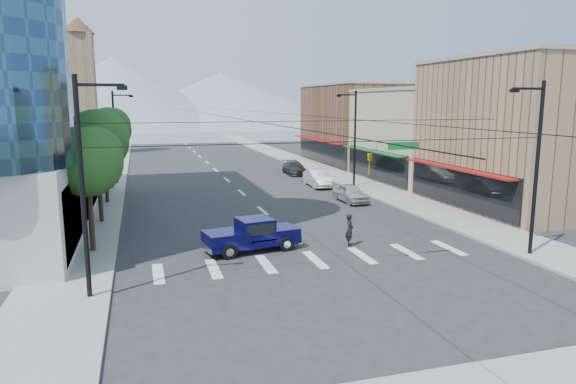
% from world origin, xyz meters
% --- Properties ---
extents(ground, '(160.00, 160.00, 0.00)m').
position_xyz_m(ground, '(0.00, 0.00, 0.00)').
color(ground, '#28282B').
rests_on(ground, ground).
extents(sidewalk_left, '(4.00, 120.00, 0.15)m').
position_xyz_m(sidewalk_left, '(-12.00, 40.00, 0.07)').
color(sidewalk_left, gray).
rests_on(sidewalk_left, ground).
extents(sidewalk_right, '(4.00, 120.00, 0.15)m').
position_xyz_m(sidewalk_right, '(12.00, 40.00, 0.07)').
color(sidewalk_right, gray).
rests_on(sidewalk_right, ground).
extents(shop_near, '(12.00, 14.00, 11.00)m').
position_xyz_m(shop_near, '(20.00, 10.00, 5.50)').
color(shop_near, '#8C6B4C').
rests_on(shop_near, ground).
extents(shop_mid, '(12.00, 14.00, 9.00)m').
position_xyz_m(shop_mid, '(20.00, 24.00, 4.50)').
color(shop_mid, tan).
rests_on(shop_mid, ground).
extents(shop_far, '(12.00, 18.00, 10.00)m').
position_xyz_m(shop_far, '(20.00, 40.00, 5.00)').
color(shop_far, brown).
rests_on(shop_far, ground).
extents(clock_tower, '(4.80, 4.80, 20.40)m').
position_xyz_m(clock_tower, '(-16.50, 62.00, 10.64)').
color(clock_tower, '#8C6B4C').
rests_on(clock_tower, ground).
extents(mountain_left, '(80.00, 80.00, 22.00)m').
position_xyz_m(mountain_left, '(-15.00, 150.00, 11.00)').
color(mountain_left, gray).
rests_on(mountain_left, ground).
extents(mountain_right, '(90.00, 90.00, 18.00)m').
position_xyz_m(mountain_right, '(20.00, 160.00, 9.00)').
color(mountain_right, gray).
rests_on(mountain_right, ground).
extents(tree_near, '(3.65, 3.64, 6.71)m').
position_xyz_m(tree_near, '(-11.07, 6.10, 4.99)').
color(tree_near, black).
rests_on(tree_near, ground).
extents(tree_midnear, '(4.09, 4.09, 7.52)m').
position_xyz_m(tree_midnear, '(-11.07, 13.10, 5.59)').
color(tree_midnear, black).
rests_on(tree_midnear, ground).
extents(tree_midfar, '(3.65, 3.64, 6.71)m').
position_xyz_m(tree_midfar, '(-11.07, 20.10, 4.99)').
color(tree_midfar, black).
rests_on(tree_midfar, ground).
extents(tree_far, '(4.09, 4.09, 7.52)m').
position_xyz_m(tree_far, '(-11.07, 27.10, 5.59)').
color(tree_far, black).
rests_on(tree_far, ground).
extents(signal_rig, '(21.80, 0.20, 9.00)m').
position_xyz_m(signal_rig, '(0.19, -1.00, 4.64)').
color(signal_rig, black).
rests_on(signal_rig, ground).
extents(lamp_pole_nw, '(2.00, 0.25, 9.00)m').
position_xyz_m(lamp_pole_nw, '(-10.67, 30.00, 4.94)').
color(lamp_pole_nw, black).
rests_on(lamp_pole_nw, ground).
extents(lamp_pole_ne, '(2.00, 0.25, 9.00)m').
position_xyz_m(lamp_pole_ne, '(10.67, 22.00, 4.94)').
color(lamp_pole_ne, black).
rests_on(lamp_pole_ne, ground).
extents(pickup_truck, '(5.48, 2.78, 1.77)m').
position_xyz_m(pickup_truck, '(-2.99, 4.00, 0.92)').
color(pickup_truck, '#08073A').
rests_on(pickup_truck, ground).
extents(pedestrian, '(0.64, 0.78, 1.84)m').
position_xyz_m(pedestrian, '(2.50, 3.45, 0.92)').
color(pedestrian, black).
rests_on(pedestrian, ground).
extents(parked_car_near, '(1.83, 4.31, 1.45)m').
position_xyz_m(parked_car_near, '(7.60, 15.29, 0.73)').
color(parked_car_near, '#B7B8BC').
rests_on(parked_car_near, ground).
extents(parked_car_mid, '(1.88, 4.89, 1.59)m').
position_xyz_m(parked_car_mid, '(7.60, 23.23, 0.79)').
color(parked_car_mid, silver).
rests_on(parked_car_mid, ground).
extents(parked_car_far, '(2.13, 4.94, 1.42)m').
position_xyz_m(parked_car_far, '(7.96, 32.04, 0.71)').
color(parked_car_far, '#28282A').
rests_on(parked_car_far, ground).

